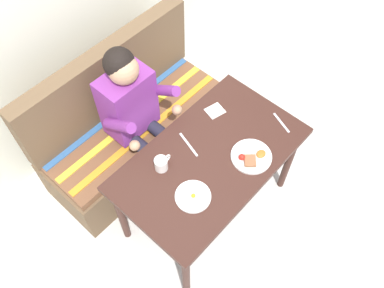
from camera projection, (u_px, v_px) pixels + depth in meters
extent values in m
plane|color=silver|center=(207.00, 208.00, 3.12)|extent=(8.00, 8.00, 0.00)
cube|color=#3C211A|center=(210.00, 159.00, 2.53)|extent=(1.20, 0.70, 0.04)
cylinder|color=#3C211A|center=(186.00, 274.00, 2.50)|extent=(0.05, 0.05, 0.69)
cylinder|color=#3C211A|center=(289.00, 161.00, 2.95)|extent=(0.05, 0.05, 0.69)
cylinder|color=#3C211A|center=(121.00, 214.00, 2.72)|extent=(0.05, 0.05, 0.69)
cylinder|color=#3C211A|center=(226.00, 117.00, 3.16)|extent=(0.05, 0.05, 0.69)
cube|color=brown|center=(138.00, 140.00, 3.22)|extent=(1.44, 0.56, 0.40)
cube|color=brown|center=(134.00, 122.00, 3.03)|extent=(1.40, 0.52, 0.06)
cube|color=brown|center=(107.00, 79.00, 2.86)|extent=(1.44, 0.12, 0.54)
cube|color=orange|center=(147.00, 130.00, 2.95)|extent=(1.38, 0.05, 0.01)
cube|color=yellow|center=(134.00, 120.00, 3.00)|extent=(1.38, 0.05, 0.01)
cube|color=#336099|center=(121.00, 109.00, 3.06)|extent=(1.38, 0.05, 0.01)
cube|color=#7B3187|center=(128.00, 103.00, 2.71)|extent=(0.34, 0.22, 0.48)
sphere|color=tan|center=(123.00, 69.00, 2.43)|extent=(0.19, 0.19, 0.19)
sphere|color=black|center=(119.00, 63.00, 2.42)|extent=(0.19, 0.19, 0.19)
cylinder|color=#7B3187|center=(119.00, 125.00, 2.52)|extent=(0.07, 0.29, 0.23)
cylinder|color=#7B3187|center=(163.00, 90.00, 2.68)|extent=(0.07, 0.29, 0.23)
sphere|color=tan|center=(135.00, 146.00, 2.56)|extent=(0.07, 0.07, 0.07)
sphere|color=tan|center=(177.00, 110.00, 2.72)|extent=(0.07, 0.07, 0.07)
cylinder|color=#232333|center=(140.00, 146.00, 2.81)|extent=(0.09, 0.34, 0.09)
cylinder|color=#232333|center=(161.00, 179.00, 2.96)|extent=(0.08, 0.08, 0.52)
cube|color=black|center=(168.00, 199.00, 3.14)|extent=(0.09, 0.20, 0.05)
cylinder|color=#232333|center=(158.00, 131.00, 2.88)|extent=(0.09, 0.34, 0.09)
cylinder|color=#232333|center=(177.00, 164.00, 3.03)|extent=(0.08, 0.08, 0.52)
cube|color=black|center=(184.00, 184.00, 3.21)|extent=(0.09, 0.20, 0.05)
cylinder|color=white|center=(251.00, 156.00, 2.51)|extent=(0.25, 0.25, 0.02)
cube|color=brown|center=(250.00, 161.00, 2.47)|extent=(0.10, 0.10, 0.02)
sphere|color=red|center=(242.00, 157.00, 2.47)|extent=(0.04, 0.04, 0.04)
ellipsoid|color=#CC6623|center=(261.00, 154.00, 2.49)|extent=(0.06, 0.05, 0.02)
cylinder|color=white|center=(193.00, 197.00, 2.36)|extent=(0.21, 0.21, 0.01)
ellipsoid|color=white|center=(193.00, 196.00, 2.35)|extent=(0.09, 0.08, 0.01)
sphere|color=yellow|center=(193.00, 196.00, 2.34)|extent=(0.03, 0.03, 0.03)
cylinder|color=white|center=(161.00, 164.00, 2.44)|extent=(0.08, 0.08, 0.09)
cylinder|color=brown|center=(161.00, 161.00, 2.40)|extent=(0.07, 0.07, 0.01)
torus|color=white|center=(167.00, 158.00, 2.45)|extent=(0.05, 0.01, 0.05)
cube|color=silver|center=(215.00, 111.00, 2.71)|extent=(0.13, 0.12, 0.01)
cube|color=silver|center=(281.00, 123.00, 2.65)|extent=(0.07, 0.16, 0.00)
cube|color=silver|center=(189.00, 145.00, 2.56)|extent=(0.07, 0.20, 0.00)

